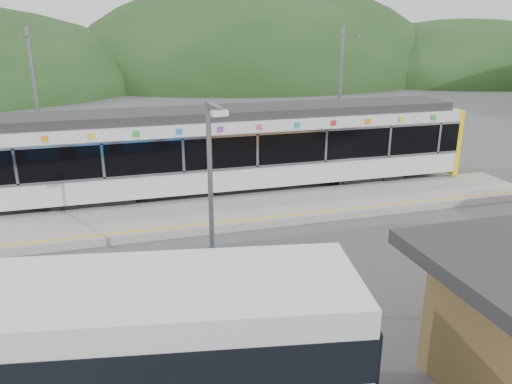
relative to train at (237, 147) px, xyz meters
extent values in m
plane|color=#4C4C4F|center=(-1.07, -6.00, -2.06)|extent=(120.00, 120.00, 0.00)
ellipsoid|color=#1E3D19|center=(14.93, 48.00, -2.06)|extent=(52.00, 39.00, 26.00)
ellipsoid|color=#1E3D19|center=(43.93, 42.00, -2.06)|extent=(44.00, 33.00, 16.00)
cube|color=#9E9E99|center=(-1.07, -2.70, -1.91)|extent=(26.00, 3.20, 0.30)
cube|color=yellow|center=(-1.07, -4.00, -1.76)|extent=(26.00, 0.10, 0.01)
cube|color=black|center=(-6.02, 0.00, -1.76)|extent=(3.20, 2.20, 0.56)
cube|color=black|center=(5.98, 0.00, -1.76)|extent=(3.20, 2.20, 0.56)
cube|color=silver|center=(-0.02, 0.00, -1.02)|extent=(20.00, 2.90, 0.92)
cube|color=black|center=(-0.02, 0.00, 0.16)|extent=(20.00, 2.96, 1.45)
cube|color=silver|center=(-0.02, -1.50, -0.51)|extent=(20.00, 0.05, 0.10)
cube|color=silver|center=(-0.02, -1.50, 0.84)|extent=(20.00, 0.05, 0.10)
cube|color=silver|center=(-0.02, 0.00, 1.11)|extent=(20.00, 2.90, 0.45)
cube|color=#2D2D30|center=(-0.02, 0.00, 1.52)|extent=(19.40, 2.50, 0.36)
cube|color=yellow|center=(10.10, 0.00, -0.16)|extent=(0.24, 2.92, 3.00)
cube|color=silver|center=(-8.52, -1.50, 0.16)|extent=(0.10, 0.05, 1.35)
cube|color=silver|center=(-5.52, -1.50, 0.16)|extent=(0.10, 0.05, 1.35)
cube|color=silver|center=(-2.52, -1.50, 0.16)|extent=(0.10, 0.05, 1.35)
cube|color=silver|center=(0.48, -1.50, 0.16)|extent=(0.10, 0.05, 1.35)
cube|color=silver|center=(3.48, -1.50, 0.16)|extent=(0.10, 0.05, 1.35)
cube|color=silver|center=(6.48, -1.50, 0.16)|extent=(0.10, 0.05, 1.35)
cube|color=silver|center=(8.98, -1.50, 0.16)|extent=(0.10, 0.05, 1.35)
cube|color=orange|center=(-7.42, -1.49, 1.12)|extent=(0.22, 0.04, 0.22)
cube|color=yellow|center=(-5.82, -1.49, 1.12)|extent=(0.22, 0.04, 0.22)
cube|color=green|center=(-4.22, -1.49, 1.12)|extent=(0.22, 0.04, 0.22)
cube|color=blue|center=(-2.62, -1.49, 1.12)|extent=(0.22, 0.04, 0.22)
cube|color=purple|center=(-1.02, -1.49, 1.12)|extent=(0.22, 0.04, 0.22)
cube|color=#E54C8C|center=(0.58, -1.49, 1.12)|extent=(0.22, 0.04, 0.22)
cube|color=#19A5A5|center=(2.18, -1.49, 1.12)|extent=(0.22, 0.04, 0.22)
cube|color=red|center=(3.78, -1.49, 1.12)|extent=(0.22, 0.04, 0.22)
cube|color=orange|center=(5.38, -1.49, 1.12)|extent=(0.22, 0.04, 0.22)
cube|color=yellow|center=(6.98, -1.49, 1.12)|extent=(0.22, 0.04, 0.22)
cube|color=green|center=(8.58, -1.49, 1.12)|extent=(0.22, 0.04, 0.22)
cylinder|color=slate|center=(-8.07, 2.60, 1.44)|extent=(0.18, 0.18, 7.00)
cube|color=slate|center=(-8.07, 1.80, 4.54)|extent=(0.08, 1.80, 0.08)
cylinder|color=slate|center=(5.93, 2.60, 1.44)|extent=(0.18, 0.18, 7.00)
cube|color=slate|center=(5.93, 1.80, 4.54)|extent=(0.08, 1.80, 0.08)
cube|color=silver|center=(-6.55, -12.47, -0.77)|extent=(11.19, 4.32, 0.79)
cube|color=black|center=(-6.55, -12.47, 0.02)|extent=(11.19, 4.36, 0.79)
cube|color=silver|center=(-6.55, -12.47, 0.67)|extent=(11.19, 4.32, 0.50)
cylinder|color=slate|center=(-2.92, -9.22, 0.65)|extent=(0.12, 0.12, 5.42)
cube|color=slate|center=(-2.92, -9.63, 3.27)|extent=(0.22, 0.91, 0.12)
cube|color=silver|center=(-2.92, -10.03, 3.19)|extent=(0.37, 0.22, 0.12)
camera|label=1|loc=(-4.98, -20.35, 4.95)|focal=35.00mm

